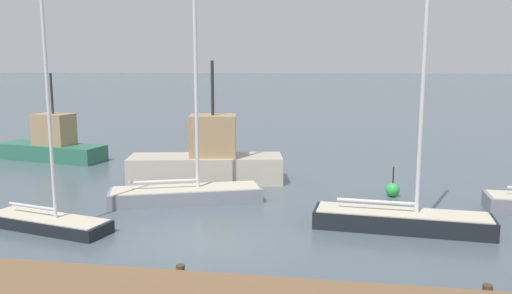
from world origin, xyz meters
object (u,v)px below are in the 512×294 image
(sailboat_2, at_px, (186,190))
(fishing_boat_0, at_px, (52,145))
(fishing_boat_1, at_px, (208,160))
(sailboat_4, at_px, (402,216))
(channel_buoy_0, at_px, (393,190))
(sailboat_0, at_px, (48,219))

(sailboat_2, height_order, fishing_boat_0, sailboat_2)
(fishing_boat_1, bearing_deg, sailboat_4, -46.22)
(sailboat_4, height_order, fishing_boat_1, sailboat_4)
(fishing_boat_0, height_order, channel_buoy_0, fishing_boat_0)
(sailboat_4, height_order, channel_buoy_0, sailboat_4)
(sailboat_0, distance_m, channel_buoy_0, 14.39)
(sailboat_0, xyz_separation_m, fishing_boat_0, (-7.20, 12.44, 0.58))
(sailboat_4, xyz_separation_m, channel_buoy_0, (0.14, 4.73, -0.20))
(sailboat_4, xyz_separation_m, fishing_boat_0, (-19.79, 10.45, 0.44))
(channel_buoy_0, bearing_deg, sailboat_0, -152.18)
(sailboat_2, distance_m, fishing_boat_0, 13.68)
(sailboat_4, xyz_separation_m, fishing_boat_1, (-8.77, 6.20, 0.60))
(sailboat_0, distance_m, sailboat_4, 12.75)
(sailboat_2, bearing_deg, fishing_boat_0, 124.19)
(sailboat_4, bearing_deg, fishing_boat_0, 156.94)
(sailboat_2, height_order, sailboat_4, sailboat_2)
(fishing_boat_0, bearing_deg, sailboat_2, -25.27)
(sailboat_4, distance_m, fishing_boat_0, 22.38)
(fishing_boat_1, relative_size, channel_buoy_0, 5.85)
(fishing_boat_0, distance_m, channel_buoy_0, 20.74)
(fishing_boat_0, bearing_deg, sailboat_0, -49.05)
(sailboat_2, distance_m, fishing_boat_1, 3.87)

